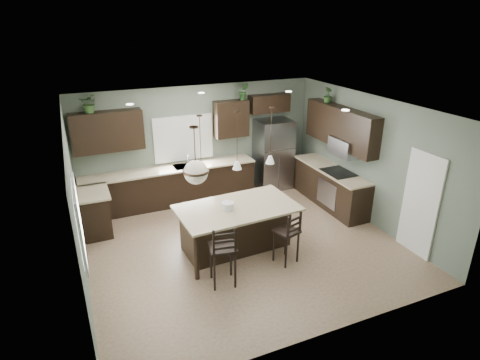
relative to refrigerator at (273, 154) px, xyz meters
name	(u,v)px	position (x,y,z in m)	size (l,w,h in m)	color
ground	(243,244)	(-1.91, -2.40, -0.93)	(6.00, 6.00, 0.00)	#9E8466
pantry_door	(420,204)	(1.06, -3.95, 0.09)	(0.04, 0.82, 2.04)	white
window_back	(183,138)	(-2.31, 0.33, 0.62)	(1.35, 0.02, 1.00)	white
window_left	(78,222)	(-4.90, -3.20, 0.62)	(0.02, 1.10, 1.00)	white
left_return_cabs	(94,213)	(-4.61, -0.70, -0.48)	(0.60, 0.90, 0.90)	black
left_return_countertop	(92,193)	(-4.59, -0.70, -0.01)	(0.66, 0.96, 0.04)	#C1B792
back_lower_cabs	(171,187)	(-2.76, 0.05, -0.48)	(4.20, 0.60, 0.90)	black
back_countertop	(170,169)	(-2.76, 0.03, -0.01)	(4.20, 0.66, 0.04)	#C1B792
sink_inset	(188,166)	(-2.31, 0.03, 0.01)	(0.70, 0.45, 0.01)	gray
faucet	(188,161)	(-2.31, 0.00, 0.16)	(0.02, 0.02, 0.28)	silver
back_upper_left	(108,132)	(-4.06, 0.18, 1.02)	(1.55, 0.34, 0.90)	black
back_upper_right	(231,119)	(-1.11, 0.18, 1.02)	(0.85, 0.34, 0.90)	black
fridge_header	(269,103)	(-0.06, 0.18, 1.32)	(1.05, 0.34, 0.45)	black
right_lower_cabs	(330,187)	(0.79, -1.53, -0.48)	(0.60, 2.35, 0.90)	black
right_countertop	(331,169)	(0.77, -1.53, -0.01)	(0.66, 2.35, 0.04)	#C1B792
cooktop	(338,172)	(0.77, -1.80, 0.02)	(0.58, 0.75, 0.02)	black
wall_oven_front	(326,194)	(0.48, -1.80, -0.48)	(0.01, 0.72, 0.60)	gray
right_upper_cabs	(341,127)	(0.92, -1.53, 1.02)	(0.34, 2.35, 0.90)	black
microwave	(344,147)	(0.87, -1.80, 0.62)	(0.40, 0.75, 0.40)	gray
refrigerator	(273,154)	(0.00, 0.00, 0.00)	(0.90, 0.74, 1.85)	gray
kitchen_island	(237,228)	(-2.09, -2.50, -0.46)	(2.29, 1.30, 0.92)	black
serving_dish	(228,206)	(-2.29, -2.52, 0.07)	(0.24, 0.24, 0.14)	silver
bar_stool_left	(223,254)	(-2.75, -3.43, -0.34)	(0.44, 0.44, 1.18)	black
bar_stool_right	(286,237)	(-1.43, -3.28, -0.39)	(0.40, 0.40, 1.07)	black
pendant_left	(200,146)	(-2.79, -2.54, 1.32)	(0.17, 0.17, 1.10)	silver
pendant_center	(237,141)	(-2.09, -2.50, 1.32)	(0.17, 0.17, 1.10)	white
pendant_right	(271,136)	(-1.39, -2.47, 1.32)	(0.17, 0.17, 1.10)	white
chandelier	(195,156)	(-3.09, -3.21, 1.40)	(0.42, 0.42, 0.94)	beige
plant_back_left	(89,103)	(-4.36, 0.15, 1.68)	(0.38, 0.33, 0.42)	#325726
plant_back_right	(244,91)	(-0.79, 0.15, 1.69)	(0.23, 0.19, 0.42)	#254C21
plant_right_wall	(328,95)	(0.89, -0.98, 1.66)	(0.21, 0.21, 0.37)	#2C5023
room_shell	(244,166)	(-1.91, -2.40, 0.77)	(6.00, 6.00, 6.00)	slate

